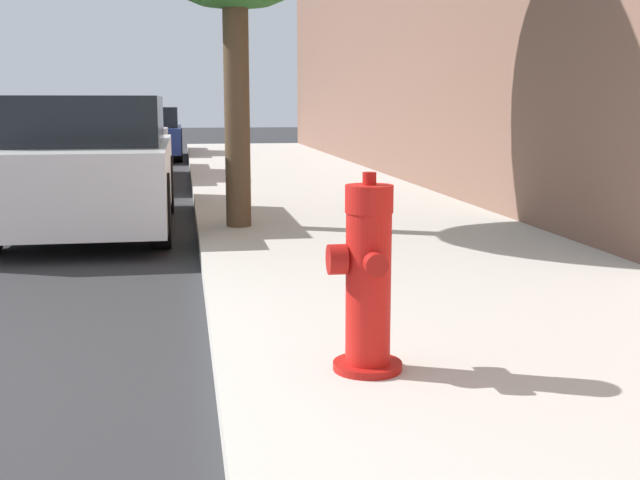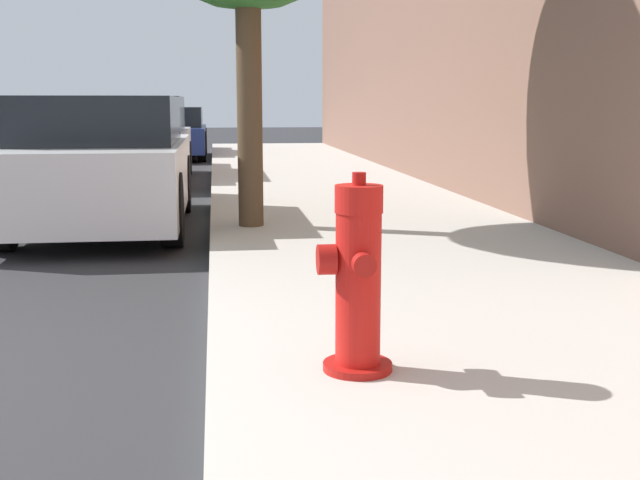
% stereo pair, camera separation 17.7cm
% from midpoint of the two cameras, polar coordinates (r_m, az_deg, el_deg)
% --- Properties ---
extents(sidewalk_slab, '(3.21, 40.00, 0.16)m').
position_cam_midpoint_polar(sidewalk_slab, '(4.07, 14.74, -8.69)').
color(sidewalk_slab, beige).
rests_on(sidewalk_slab, ground_plane).
extents(fire_hydrant, '(0.34, 0.34, 0.89)m').
position_cam_midpoint_polar(fire_hydrant, '(3.55, 1.95, -2.90)').
color(fire_hydrant, '#A91511').
rests_on(fire_hydrant, sidewalk_slab).
extents(parked_car_near, '(1.73, 3.95, 1.40)m').
position_cam_midpoint_polar(parked_car_near, '(8.81, -16.79, 5.10)').
color(parked_car_near, silver).
rests_on(parked_car_near, ground_plane).
extents(parked_car_mid, '(1.81, 4.18, 1.44)m').
position_cam_midpoint_polar(parked_car_mid, '(14.01, -14.91, 6.77)').
color(parked_car_mid, '#B7B7BC').
rests_on(parked_car_mid, ground_plane).
extents(parked_car_far, '(1.81, 3.94, 1.23)m').
position_cam_midpoint_polar(parked_car_far, '(19.73, -12.70, 7.41)').
color(parked_car_far, navy).
rests_on(parked_car_far, ground_plane).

